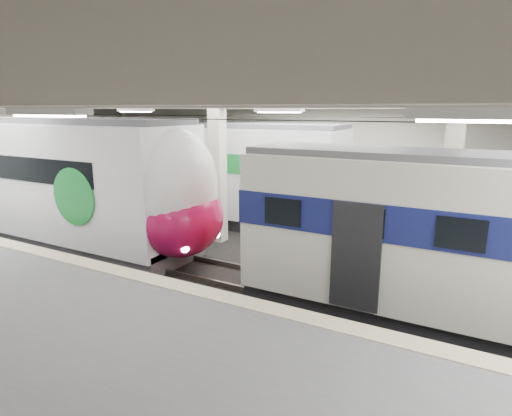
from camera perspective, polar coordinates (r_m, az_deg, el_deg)
The scene contains 4 objects.
station_hall at distance 10.54m, azimuth -5.91°, elevation 3.48°, with size 36.00×24.00×5.75m.
modern_emu at distance 17.39m, azimuth -24.21°, elevation 3.05°, with size 14.68×3.03×4.69m.
older_rer at distance 10.68m, azimuth 30.87°, elevation -4.33°, with size 12.16×2.69×4.07m.
far_train at distance 19.90m, azimuth -8.00°, elevation 5.12°, with size 13.79×2.86×4.41m.
Camera 1 is at (5.93, -10.27, 4.99)m, focal length 30.00 mm.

